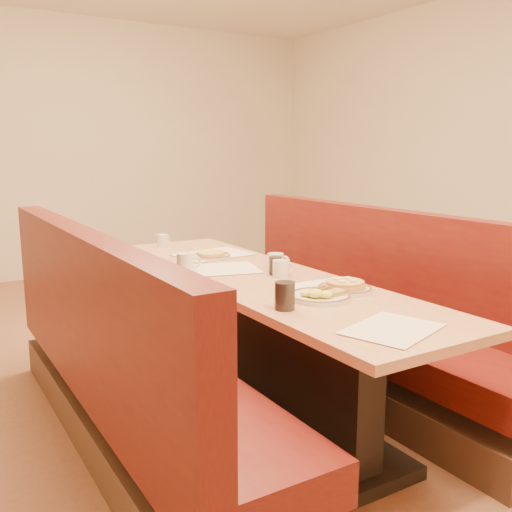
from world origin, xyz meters
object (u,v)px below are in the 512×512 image
coffee_mug_a (281,268)px  coffee_mug_b (186,262)px  coffee_mug_c (276,262)px  booth_left (124,375)px  diner_table (258,345)px  booth_right (363,325)px  soda_tumbler_near (285,296)px  soda_tumbler_mid (275,266)px  eggs_plate (320,295)px  coffee_mug_d (163,240)px  pancake_plate (345,287)px

coffee_mug_a → coffee_mug_b: size_ratio=0.91×
coffee_mug_a → coffee_mug_c: (0.07, 0.15, 0.00)m
coffee_mug_a → booth_left: bearing=177.5°
coffee_mug_a → diner_table: bearing=137.5°
booth_right → soda_tumbler_near: size_ratio=21.55×
coffee_mug_b → soda_tumbler_mid: size_ratio=1.37×
booth_right → coffee_mug_c: size_ratio=20.73×
soda_tumbler_near → soda_tumbler_mid: soda_tumbler_near is taller
coffee_mug_a → coffee_mug_c: coffee_mug_c is taller
booth_right → eggs_plate: booth_right is taller
eggs_plate → coffee_mug_d: coffee_mug_d is taller
diner_table → coffee_mug_b: (-0.28, 0.29, 0.43)m
pancake_plate → coffee_mug_b: size_ratio=1.98×
booth_right → pancake_plate: booth_right is taller
eggs_plate → soda_tumbler_mid: (0.11, 0.52, 0.03)m
soda_tumbler_near → diner_table: bearing=68.2°
coffee_mug_a → coffee_mug_b: (-0.36, 0.37, 0.01)m
coffee_mug_d → diner_table: bearing=-109.2°
eggs_plate → soda_tumbler_mid: bearing=78.4°
coffee_mug_a → booth_right: bearing=11.4°
coffee_mug_d → pancake_plate: bearing=-104.3°
coffee_mug_c → booth_right: bearing=13.2°
pancake_plate → soda_tumbler_near: (-0.41, -0.11, 0.04)m
pancake_plate → coffee_mug_c: 0.55m
coffee_mug_b → coffee_mug_c: size_ratio=1.07×
booth_left → eggs_plate: 0.99m
coffee_mug_b → soda_tumbler_near: 0.88m
booth_right → soda_tumbler_near: bearing=-148.5°
booth_left → soda_tumbler_mid: (0.82, -0.02, 0.44)m
booth_right → soda_tumbler_mid: booth_right is taller
diner_table → eggs_plate: (-0.02, -0.54, 0.39)m
coffee_mug_b → coffee_mug_d: bearing=97.7°
booth_right → coffee_mug_d: bearing=126.3°
diner_table → booth_left: bearing=180.0°
diner_table → coffee_mug_b: size_ratio=19.43×
eggs_plate → coffee_mug_a: 0.46m
pancake_plate → soda_tumbler_near: size_ratio=2.20×
booth_right → coffee_mug_a: 0.78m
booth_left → pancake_plate: 1.10m
pancake_plate → coffee_mug_c: size_ratio=2.12×
diner_table → soda_tumbler_near: bearing=-111.8°
coffee_mug_b → booth_left: bearing=-126.4°
booth_right → coffee_mug_c: bearing=173.9°
eggs_plate → booth_right: bearing=35.9°
coffee_mug_a → coffee_mug_d: size_ratio=1.12×
pancake_plate → diner_table: bearing=109.5°
coffee_mug_b → booth_right: bearing=5.6°
coffee_mug_d → soda_tumbler_mid: 1.14m
coffee_mug_b → pancake_plate: bearing=-38.4°
diner_table → booth_right: (0.73, 0.00, -0.01)m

